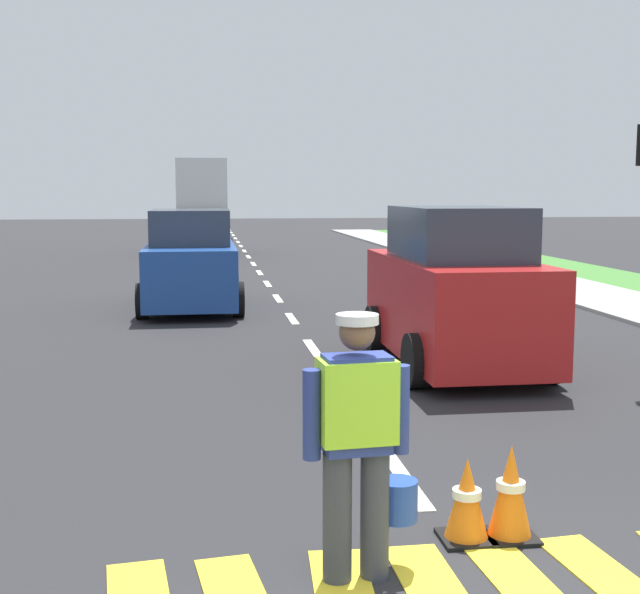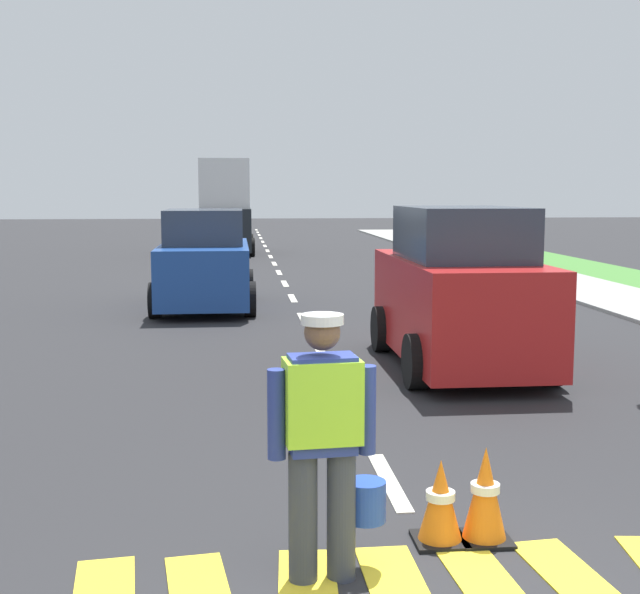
# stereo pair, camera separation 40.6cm
# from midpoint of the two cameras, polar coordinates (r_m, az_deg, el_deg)

# --- Properties ---
(ground_plane) EXTENTS (96.00, 96.00, 0.00)m
(ground_plane) POSITION_cam_midpoint_polar(r_m,az_deg,el_deg) (25.09, -4.62, 1.70)
(ground_plane) COLOR #28282B
(lane_center_line) EXTENTS (0.14, 46.40, 0.01)m
(lane_center_line) POSITION_cam_midpoint_polar(r_m,az_deg,el_deg) (29.27, -5.10, 2.49)
(lane_center_line) COLOR silver
(lane_center_line) RESTS_ON ground
(road_worker) EXTENTS (0.75, 0.42, 1.67)m
(road_worker) POSITION_cam_midpoint_polar(r_m,az_deg,el_deg) (5.21, 0.46, -9.22)
(road_worker) COLOR #383D4C
(road_worker) RESTS_ON ground
(traffic_cone_near) EXTENTS (0.36, 0.36, 0.59)m
(traffic_cone_near) POSITION_cam_midpoint_polar(r_m,az_deg,el_deg) (6.01, 7.94, -13.45)
(traffic_cone_near) COLOR black
(traffic_cone_near) RESTS_ON ground
(traffic_cone_far) EXTENTS (0.36, 0.36, 0.67)m
(traffic_cone_far) POSITION_cam_midpoint_polar(r_m,az_deg,el_deg) (6.08, 10.85, -12.86)
(traffic_cone_far) COLOR black
(traffic_cone_far) RESTS_ON ground
(delivery_truck) EXTENTS (2.16, 4.60, 3.54)m
(delivery_truck) POSITION_cam_midpoint_polar(r_m,az_deg,el_deg) (32.16, -8.34, 5.73)
(delivery_truck) COLOR black
(delivery_truck) RESTS_ON ground
(car_outgoing_ahead) EXTENTS (1.92, 3.94, 2.19)m
(car_outgoing_ahead) POSITION_cam_midpoint_polar(r_m,az_deg,el_deg) (11.61, 8.14, 0.27)
(car_outgoing_ahead) COLOR red
(car_outgoing_ahead) RESTS_ON ground
(car_oncoming_lead) EXTENTS (2.02, 4.12, 2.02)m
(car_oncoming_lead) POSITION_cam_midpoint_polar(r_m,az_deg,el_deg) (17.39, -9.39, 2.29)
(car_oncoming_lead) COLOR #1E4799
(car_oncoming_lead) RESTS_ON ground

